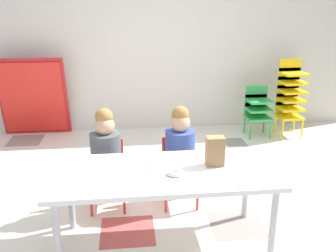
% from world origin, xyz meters
% --- Properties ---
extents(ground_plane, '(6.30, 4.41, 0.02)m').
position_xyz_m(ground_plane, '(-0.01, -0.00, -0.01)').
color(ground_plane, silver).
extents(back_wall, '(6.30, 0.10, 2.62)m').
position_xyz_m(back_wall, '(0.00, 2.21, 1.31)').
color(back_wall, beige).
rests_on(back_wall, ground_plane).
extents(craft_table, '(1.60, 0.71, 0.61)m').
position_xyz_m(craft_table, '(-0.17, -0.64, 0.56)').
color(craft_table, white).
rests_on(craft_table, ground_plane).
extents(seated_child_near_camera, '(0.32, 0.31, 0.92)m').
position_xyz_m(seated_child_near_camera, '(-0.61, -0.06, 0.55)').
color(seated_child_near_camera, red).
rests_on(seated_child_near_camera, ground_plane).
extents(seated_child_middle_seat, '(0.34, 0.34, 0.92)m').
position_xyz_m(seated_child_middle_seat, '(0.03, -0.06, 0.55)').
color(seated_child_middle_seat, red).
rests_on(seated_child_middle_seat, ground_plane).
extents(kid_chair_green_stack, '(0.32, 0.30, 0.68)m').
position_xyz_m(kid_chair_green_stack, '(1.36, 1.68, 0.40)').
color(kid_chair_green_stack, green).
rests_on(kid_chair_green_stack, ground_plane).
extents(kid_chair_yellow_stack, '(0.32, 0.30, 1.04)m').
position_xyz_m(kid_chair_yellow_stack, '(1.81, 1.68, 0.58)').
color(kid_chair_yellow_stack, yellow).
rests_on(kid_chair_yellow_stack, ground_plane).
extents(folded_activity_table, '(0.90, 0.29, 1.09)m').
position_xyz_m(folded_activity_table, '(-1.69, 2.01, 0.54)').
color(folded_activity_table, red).
rests_on(folded_activity_table, ground_plane).
extents(paper_bag_brown, '(0.13, 0.09, 0.22)m').
position_xyz_m(paper_bag_brown, '(0.21, -0.59, 0.72)').
color(paper_bag_brown, '#9E754C').
rests_on(paper_bag_brown, craft_table).
extents(paper_plate_near_edge, '(0.18, 0.18, 0.01)m').
position_xyz_m(paper_plate_near_edge, '(-0.11, -0.73, 0.62)').
color(paper_plate_near_edge, white).
rests_on(paper_plate_near_edge, craft_table).
extents(paper_plate_center_table, '(0.18, 0.18, 0.01)m').
position_xyz_m(paper_plate_center_table, '(-0.20, -0.54, 0.62)').
color(paper_plate_center_table, white).
rests_on(paper_plate_center_table, craft_table).
extents(donut_powdered_on_plate, '(0.11, 0.11, 0.03)m').
position_xyz_m(donut_powdered_on_plate, '(-0.11, -0.73, 0.64)').
color(donut_powdered_on_plate, white).
rests_on(donut_powdered_on_plate, craft_table).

